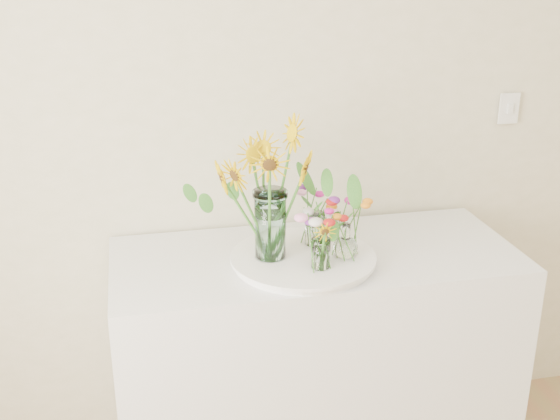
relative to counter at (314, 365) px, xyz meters
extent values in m
cube|color=white|center=(0.00, 0.00, 0.00)|extent=(1.40, 0.60, 0.90)
cylinder|color=white|center=(-0.07, -0.07, 0.46)|extent=(0.46, 0.46, 0.02)
cylinder|color=silver|center=(-0.17, -0.05, 0.59)|extent=(0.12, 0.12, 0.24)
cylinder|color=white|center=(-0.03, -0.17, 0.53)|extent=(0.07, 0.07, 0.11)
cylinder|color=white|center=(0.00, 0.02, 0.53)|extent=(0.07, 0.07, 0.12)
camera|label=1|loc=(-0.60, -2.12, 1.46)|focal=45.00mm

